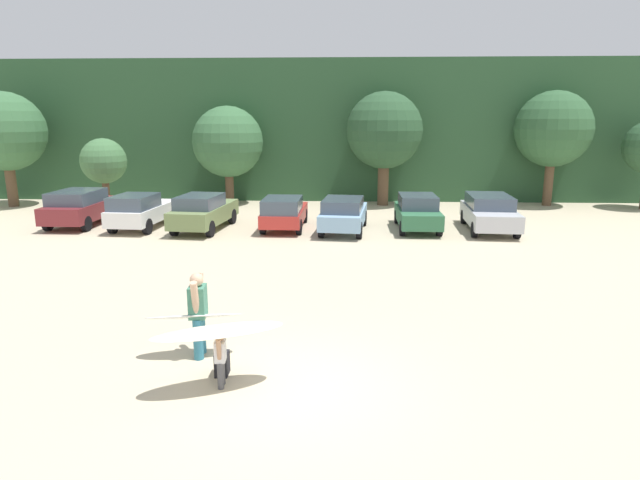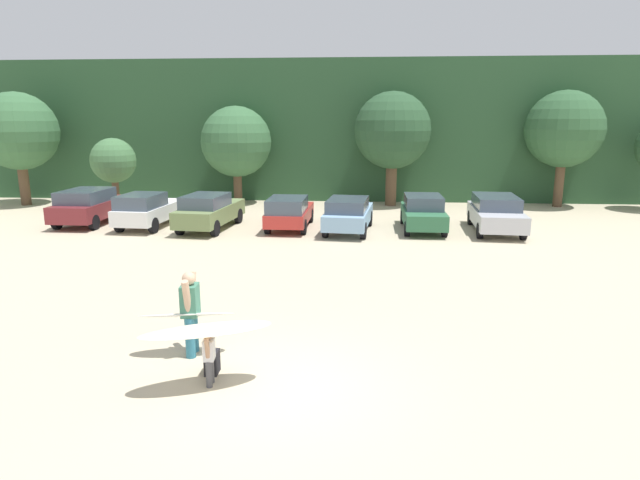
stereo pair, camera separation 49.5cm
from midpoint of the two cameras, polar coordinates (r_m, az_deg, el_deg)
name	(u,v)px [view 1 (the left image)]	position (r m, az deg, el deg)	size (l,w,h in m)	color
ground_plane	(294,387)	(10.21, -4.19, -15.32)	(120.00, 120.00, 0.00)	#C1B293
hillside_ridge	(331,129)	(37.78, 0.82, 11.66)	(108.00, 12.00, 8.20)	#284C2D
tree_center_right	(5,132)	(34.56, -30.82, 9.83)	(4.29, 4.29, 6.28)	brown
tree_left	(104,162)	(30.81, -22.42, 7.71)	(2.37, 2.37, 3.82)	brown
tree_center	(228,142)	(31.23, -10.20, 10.19)	(3.98, 3.98, 5.53)	brown
tree_far_left	(384,131)	(30.54, 6.39, 11.43)	(4.24, 4.24, 6.31)	brown
tree_far_right	(553,129)	(32.73, 23.13, 10.74)	(4.16, 4.16, 6.34)	brown
parked_car_maroon	(81,207)	(27.12, -24.53, 3.25)	(1.98, 4.41, 1.64)	maroon
parked_car_white	(141,210)	(25.29, -19.02, 3.00)	(1.98, 4.31, 1.59)	white
parked_car_olive_green	(203,211)	(24.23, -12.85, 2.99)	(2.21, 4.68, 1.60)	#6B7F4C
parked_car_red	(284,212)	(23.85, -4.44, 2.99)	(1.81, 4.21, 1.48)	#B72D28
parked_car_sky_blue	(344,214)	(23.23, 1.91, 2.83)	(2.17, 4.40, 1.50)	#84ADD1
parked_car_forest_green	(417,212)	(24.09, 9.72, 2.98)	(1.80, 4.15, 1.54)	#2D6642
parked_car_silver	(489,212)	(24.60, 16.97, 2.88)	(2.20, 4.66, 1.55)	silver
person_adult	(198,310)	(11.34, -14.04, -7.20)	(0.36, 0.84, 1.78)	teal
person_child	(220,356)	(10.17, -11.93, -12.00)	(0.21, 0.44, 1.04)	#4C4C51
surfboard_white	(194,316)	(11.40, -14.46, -7.86)	(2.05, 0.87, 0.27)	white
surfboard_cream	(218,331)	(9.84, -12.21, -9.46)	(2.44, 1.49, 0.08)	beige
backpack_dropped	(222,364)	(10.74, -11.69, -12.74)	(0.24, 0.34, 0.45)	black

